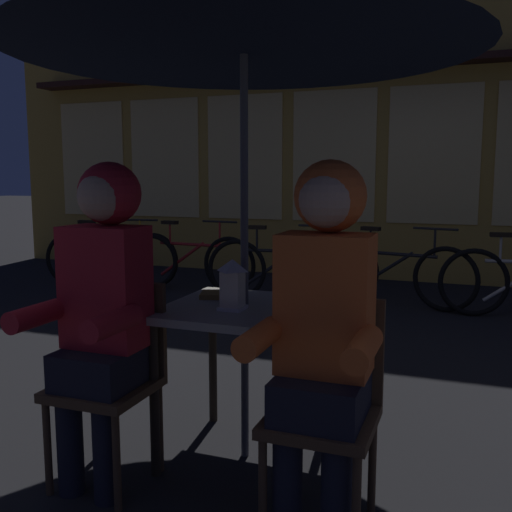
{
  "coord_description": "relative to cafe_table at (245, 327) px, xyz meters",
  "views": [
    {
      "loc": [
        0.97,
        -2.44,
        1.34
      ],
      "look_at": [
        0.0,
        0.15,
        0.95
      ],
      "focal_mm": 40.45,
      "sensor_mm": 36.0,
      "label": 1
    }
  ],
  "objects": [
    {
      "name": "bicycle_third",
      "position": [
        -0.91,
        3.41,
        -0.29
      ],
      "size": [
        1.67,
        0.28,
        0.84
      ],
      "color": "black",
      "rests_on": "ground_plane"
    },
    {
      "name": "ground_plane",
      "position": [
        0.0,
        0.0,
        -0.64
      ],
      "size": [
        60.0,
        60.0,
        0.0
      ],
      "primitive_type": "plane",
      "color": "black"
    },
    {
      "name": "person_right_hooded",
      "position": [
        0.48,
        -0.43,
        0.21
      ],
      "size": [
        0.45,
        0.56,
        1.4
      ],
      "color": "black",
      "rests_on": "ground_plane"
    },
    {
      "name": "chair_right",
      "position": [
        0.48,
        -0.37,
        -0.15
      ],
      "size": [
        0.4,
        0.4,
        0.87
      ],
      "color": "#513823",
      "rests_on": "ground_plane"
    },
    {
      "name": "book",
      "position": [
        -0.18,
        0.13,
        0.11
      ],
      "size": [
        0.23,
        0.2,
        0.02
      ],
      "primitive_type": "cube",
      "rotation": [
        0.0,
        0.0,
        0.32
      ],
      "color": "olive",
      "rests_on": "cafe_table"
    },
    {
      "name": "person_left_hooded",
      "position": [
        -0.48,
        -0.43,
        0.21
      ],
      "size": [
        0.45,
        0.56,
        1.4
      ],
      "color": "black",
      "rests_on": "ground_plane"
    },
    {
      "name": "chair_left",
      "position": [
        -0.48,
        -0.37,
        -0.15
      ],
      "size": [
        0.4,
        0.4,
        0.87
      ],
      "color": "#513823",
      "rests_on": "ground_plane"
    },
    {
      "name": "lantern",
      "position": [
        -0.02,
        -0.09,
        0.22
      ],
      "size": [
        0.11,
        0.11,
        0.23
      ],
      "color": "white",
      "rests_on": "cafe_table"
    },
    {
      "name": "cafe_table",
      "position": [
        0.0,
        0.0,
        0.0
      ],
      "size": [
        0.72,
        0.72,
        0.74
      ],
      "color": "#B2AD9E",
      "rests_on": "ground_plane"
    },
    {
      "name": "patio_umbrella",
      "position": [
        0.0,
        0.0,
        1.42
      ],
      "size": [
        2.1,
        2.1,
        2.31
      ],
      "color": "#4C4C51",
      "rests_on": "ground_plane"
    },
    {
      "name": "bicycle_fourth",
      "position": [
        0.27,
        3.58,
        -0.29
      ],
      "size": [
        1.65,
        0.4,
        0.84
      ],
      "color": "black",
      "rests_on": "ground_plane"
    },
    {
      "name": "shopfront_building",
      "position": [
        -0.75,
        5.39,
        2.45
      ],
      "size": [
        10.0,
        0.93,
        6.2
      ],
      "color": "gold",
      "rests_on": "ground_plane"
    },
    {
      "name": "bicycle_nearest",
      "position": [
        -3.11,
        3.41,
        -0.29
      ],
      "size": [
        1.66,
        0.38,
        0.84
      ],
      "color": "black",
      "rests_on": "ground_plane"
    },
    {
      "name": "bicycle_second",
      "position": [
        -2.12,
        3.61,
        -0.29
      ],
      "size": [
        1.68,
        0.16,
        0.84
      ],
      "color": "black",
      "rests_on": "ground_plane"
    }
  ]
}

